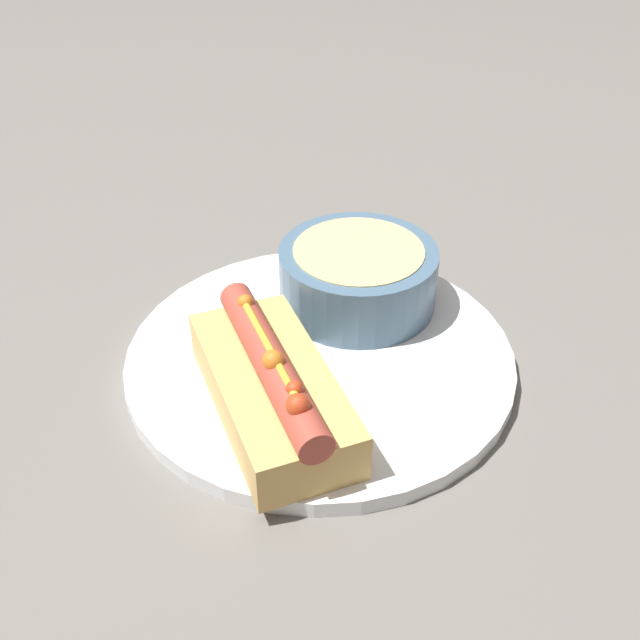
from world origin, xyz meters
name	(u,v)px	position (x,y,z in m)	size (l,w,h in m)	color
ground_plane	(320,364)	(0.00, 0.00, 0.00)	(4.00, 4.00, 0.00)	slate
dinner_plate	(320,358)	(0.00, 0.00, 0.01)	(0.29, 0.29, 0.01)	white
hot_dog	(272,386)	(0.02, -0.07, 0.03)	(0.17, 0.13, 0.06)	#DBAD60
soup_bowl	(358,274)	(-0.02, 0.06, 0.04)	(0.12, 0.12, 0.05)	slate
spoon	(288,286)	(-0.08, 0.04, 0.02)	(0.09, 0.13, 0.01)	#B7B7BC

